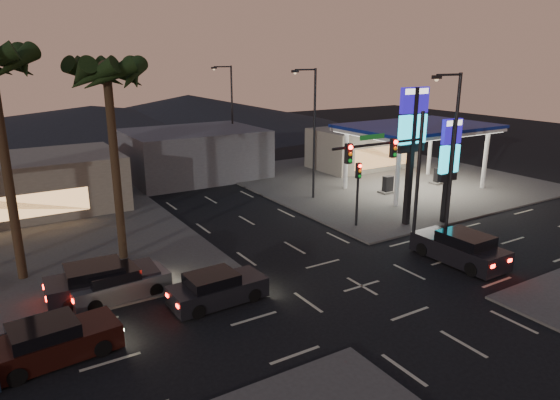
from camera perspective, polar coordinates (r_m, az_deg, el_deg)
ground at (r=25.03m, az=9.33°, el=-9.69°), size 140.00×140.00×0.00m
corner_lot_ne at (r=46.46m, az=11.46°, el=2.35°), size 24.00×24.00×0.12m
gas_station at (r=42.77m, az=15.50°, el=7.79°), size 12.20×8.20×5.47m
convenience_store at (r=51.01m, az=9.42°, el=5.89°), size 10.00×6.00×4.00m
pylon_sign_tall at (r=32.77m, az=14.90°, el=7.81°), size 2.20×0.35×9.00m
pylon_sign_short at (r=34.24m, az=18.82°, el=4.87°), size 1.60×0.35×7.00m
traffic_signal_mast at (r=27.19m, az=13.11°, el=3.84°), size 6.10×0.39×8.00m
pedestal_signal at (r=32.43m, az=8.91°, el=1.82°), size 0.32×0.39×4.30m
streetlight_near at (r=28.67m, az=18.92°, el=5.00°), size 2.14×0.25×10.00m
streetlight_mid at (r=38.14m, az=3.71°, el=8.36°), size 2.14×0.25×10.00m
streetlight_far at (r=50.14m, az=-5.71°, el=10.14°), size 2.14×0.25×10.00m
palm_a at (r=27.06m, az=-19.09°, el=12.33°), size 4.41×4.41×10.86m
building_far_west at (r=39.83m, az=-29.26°, el=1.22°), size 16.00×8.00×4.00m
building_far_mid at (r=46.90m, az=-9.79°, el=5.24°), size 12.00×9.00×4.40m
hill_right at (r=82.92m, az=-10.38°, el=10.02°), size 50.00×50.00×5.00m
hill_center at (r=78.79m, az=-20.65°, el=8.60°), size 60.00×60.00×4.00m
car_lane_a_front at (r=23.08m, az=-7.26°, el=-10.04°), size 4.55×2.03×1.46m
car_lane_a_mid at (r=20.78m, az=-24.60°, el=-14.52°), size 4.81×2.32×1.52m
car_lane_b_front at (r=24.51m, az=-18.02°, el=-9.11°), size 4.62×2.15×1.47m
car_lane_b_mid at (r=24.78m, az=-19.75°, el=-8.79°), size 5.14×2.33×1.65m
suv_station at (r=28.85m, az=19.92°, el=-5.21°), size 2.30×5.18×1.71m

